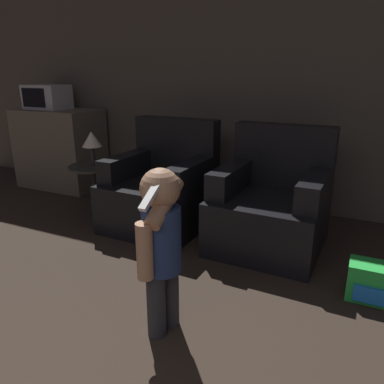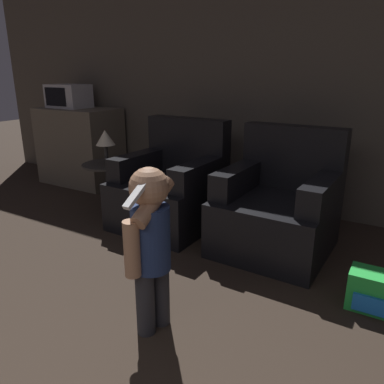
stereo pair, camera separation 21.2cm
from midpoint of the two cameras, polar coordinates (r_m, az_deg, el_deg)
The scene contains 9 objects.
wall_back at distance 3.65m, azimuth 14.25°, elevation 17.06°, with size 8.40×0.05×2.60m.
armchair_left at distance 3.33m, azimuth -6.42°, elevation 0.31°, with size 0.83×0.86×0.92m.
armchair_right at distance 2.96m, azimuth 10.01°, elevation -2.15°, with size 0.83×0.85×0.92m.
person_toddler at distance 1.88m, azimuth -8.03°, elevation -7.35°, with size 0.20×0.35×0.89m.
toy_backpack at distance 2.51m, azimuth 23.49°, elevation -12.57°, with size 0.27×0.21×0.23m.
kitchen_counter at distance 4.74m, azimuth -20.62°, elevation 6.22°, with size 0.96×0.56×0.91m.
microwave at distance 4.75m, azimuth -22.46°, elevation 13.24°, with size 0.47×0.33×0.27m.
side_table at distance 3.67m, azimuth -16.26°, elevation 2.73°, with size 0.47×0.47×0.48m.
lamp at distance 3.60m, azimuth -16.70°, elevation 7.60°, with size 0.18×0.18×0.32m.
Camera 1 is at (0.65, 0.87, 1.32)m, focal length 35.00 mm.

